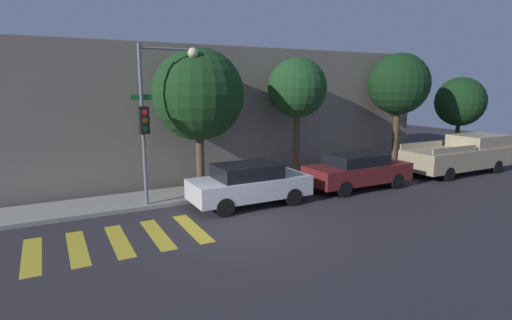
{
  "coord_description": "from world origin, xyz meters",
  "views": [
    {
      "loc": [
        -4.88,
        -10.04,
        4.16
      ],
      "look_at": [
        1.55,
        2.1,
        1.6
      ],
      "focal_mm": 28.0,
      "sensor_mm": 36.0,
      "label": 1
    }
  ],
  "objects_px": {
    "tree_near_corner": "(199,95)",
    "tree_behind_truck": "(460,102)",
    "sedan_near_corner": "(249,184)",
    "tree_far_end": "(399,84)",
    "sedan_middle": "(357,170)",
    "tree_midblock": "(297,89)",
    "pickup_truck": "(461,154)",
    "traffic_light_pole": "(155,104)"
  },
  "relations": [
    {
      "from": "tree_near_corner",
      "to": "tree_behind_truck",
      "type": "relative_size",
      "value": 1.2
    },
    {
      "from": "sedan_near_corner",
      "to": "tree_far_end",
      "type": "relative_size",
      "value": 0.73
    },
    {
      "from": "sedan_middle",
      "to": "tree_midblock",
      "type": "xyz_separation_m",
      "value": [
        -1.48,
        2.3,
        3.27
      ]
    },
    {
      "from": "pickup_truck",
      "to": "tree_behind_truck",
      "type": "distance_m",
      "value": 4.38
    },
    {
      "from": "sedan_near_corner",
      "to": "tree_midblock",
      "type": "xyz_separation_m",
      "value": [
        3.49,
        2.3,
        3.26
      ]
    },
    {
      "from": "pickup_truck",
      "to": "tree_near_corner",
      "type": "height_order",
      "value": "tree_near_corner"
    },
    {
      "from": "pickup_truck",
      "to": "tree_near_corner",
      "type": "distance_m",
      "value": 12.98
    },
    {
      "from": "sedan_middle",
      "to": "tree_midblock",
      "type": "distance_m",
      "value": 4.27
    },
    {
      "from": "sedan_near_corner",
      "to": "tree_midblock",
      "type": "bearing_deg",
      "value": 33.41
    },
    {
      "from": "pickup_truck",
      "to": "tree_behind_truck",
      "type": "bearing_deg",
      "value": 38.76
    },
    {
      "from": "tree_behind_truck",
      "to": "tree_near_corner",
      "type": "bearing_deg",
      "value": -180.0
    },
    {
      "from": "sedan_middle",
      "to": "pickup_truck",
      "type": "height_order",
      "value": "pickup_truck"
    },
    {
      "from": "sedan_middle",
      "to": "tree_behind_truck",
      "type": "distance_m",
      "value": 9.98
    },
    {
      "from": "sedan_near_corner",
      "to": "tree_near_corner",
      "type": "relative_size",
      "value": 0.76
    },
    {
      "from": "tree_midblock",
      "to": "tree_behind_truck",
      "type": "distance_m",
      "value": 10.88
    },
    {
      "from": "sedan_near_corner",
      "to": "traffic_light_pole",
      "type": "bearing_deg",
      "value": 156.0
    },
    {
      "from": "sedan_middle",
      "to": "tree_near_corner",
      "type": "bearing_deg",
      "value": 158.78
    },
    {
      "from": "tree_near_corner",
      "to": "tree_midblock",
      "type": "height_order",
      "value": "tree_near_corner"
    },
    {
      "from": "tree_midblock",
      "to": "tree_far_end",
      "type": "height_order",
      "value": "tree_far_end"
    },
    {
      "from": "tree_midblock",
      "to": "tree_behind_truck",
      "type": "relative_size",
      "value": 1.15
    },
    {
      "from": "tree_far_end",
      "to": "traffic_light_pole",
      "type": "bearing_deg",
      "value": -175.24
    },
    {
      "from": "tree_midblock",
      "to": "sedan_middle",
      "type": "bearing_deg",
      "value": -57.24
    },
    {
      "from": "traffic_light_pole",
      "to": "pickup_truck",
      "type": "distance_m",
      "value": 14.63
    },
    {
      "from": "tree_midblock",
      "to": "tree_far_end",
      "type": "xyz_separation_m",
      "value": [
        6.03,
        0.0,
        0.19
      ]
    },
    {
      "from": "traffic_light_pole",
      "to": "tree_far_end",
      "type": "height_order",
      "value": "tree_far_end"
    },
    {
      "from": "pickup_truck",
      "to": "tree_midblock",
      "type": "bearing_deg",
      "value": 163.94
    },
    {
      "from": "tree_far_end",
      "to": "sedan_middle",
      "type": "bearing_deg",
      "value": -153.15
    },
    {
      "from": "pickup_truck",
      "to": "tree_behind_truck",
      "type": "height_order",
      "value": "tree_behind_truck"
    },
    {
      "from": "tree_midblock",
      "to": "tree_behind_truck",
      "type": "bearing_deg",
      "value": 0.0
    },
    {
      "from": "sedan_near_corner",
      "to": "pickup_truck",
      "type": "distance_m",
      "value": 11.48
    },
    {
      "from": "traffic_light_pole",
      "to": "sedan_middle",
      "type": "height_order",
      "value": "traffic_light_pole"
    },
    {
      "from": "traffic_light_pole",
      "to": "tree_far_end",
      "type": "bearing_deg",
      "value": 4.76
    },
    {
      "from": "sedan_near_corner",
      "to": "sedan_middle",
      "type": "xyz_separation_m",
      "value": [
        4.97,
        0.0,
        -0.01
      ]
    },
    {
      "from": "tree_near_corner",
      "to": "tree_midblock",
      "type": "xyz_separation_m",
      "value": [
        4.45,
        0.0,
        0.21
      ]
    },
    {
      "from": "sedan_middle",
      "to": "tree_near_corner",
      "type": "height_order",
      "value": "tree_near_corner"
    },
    {
      "from": "tree_midblock",
      "to": "traffic_light_pole",
      "type": "bearing_deg",
      "value": -170.78
    },
    {
      "from": "tree_far_end",
      "to": "tree_behind_truck",
      "type": "xyz_separation_m",
      "value": [
        4.83,
        0.0,
        -0.94
      ]
    },
    {
      "from": "traffic_light_pole",
      "to": "sedan_near_corner",
      "type": "relative_size",
      "value": 1.31
    },
    {
      "from": "tree_midblock",
      "to": "tree_far_end",
      "type": "bearing_deg",
      "value": 0.0
    },
    {
      "from": "tree_near_corner",
      "to": "tree_midblock",
      "type": "bearing_deg",
      "value": 0.0
    },
    {
      "from": "tree_near_corner",
      "to": "pickup_truck",
      "type": "bearing_deg",
      "value": -10.48
    },
    {
      "from": "traffic_light_pole",
      "to": "sedan_near_corner",
      "type": "xyz_separation_m",
      "value": [
        2.86,
        -1.27,
        -2.77
      ]
    }
  ]
}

